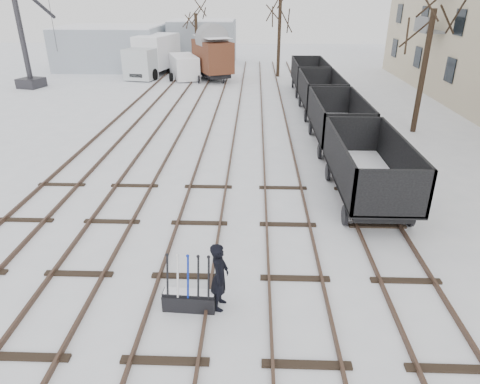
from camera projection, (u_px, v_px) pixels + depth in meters
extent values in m
plane|color=white|center=(186.00, 277.00, 11.81)|extent=(120.00, 120.00, 0.00)
cube|color=black|center=(107.00, 127.00, 24.67)|extent=(0.07, 52.00, 0.15)
cube|color=black|center=(131.00, 128.00, 24.62)|extent=(0.07, 52.00, 0.15)
cube|color=black|center=(11.00, 235.00, 13.80)|extent=(1.90, 0.20, 0.08)
cube|color=black|center=(158.00, 128.00, 24.57)|extent=(0.07, 52.00, 0.15)
cube|color=black|center=(183.00, 128.00, 24.53)|extent=(0.07, 52.00, 0.15)
cube|color=black|center=(102.00, 237.00, 13.71)|extent=(1.90, 0.20, 0.08)
cube|color=black|center=(210.00, 128.00, 24.48)|extent=(0.07, 52.00, 0.15)
cube|color=black|center=(235.00, 129.00, 24.43)|extent=(0.07, 52.00, 0.15)
cube|color=black|center=(196.00, 238.00, 13.61)|extent=(1.90, 0.20, 0.08)
cube|color=black|center=(263.00, 129.00, 24.38)|extent=(0.07, 52.00, 0.15)
cube|color=black|center=(288.00, 129.00, 24.33)|extent=(0.07, 52.00, 0.15)
cube|color=black|center=(290.00, 240.00, 13.51)|extent=(1.90, 0.20, 0.08)
cube|color=black|center=(315.00, 129.00, 24.28)|extent=(0.07, 52.00, 0.15)
cube|color=black|center=(341.00, 130.00, 24.24)|extent=(0.07, 52.00, 0.15)
cube|color=black|center=(386.00, 242.00, 13.42)|extent=(1.90, 0.20, 0.08)
cube|color=#929CA5|center=(112.00, 48.00, 43.98)|extent=(10.00, 8.00, 4.00)
cube|color=white|center=(109.00, 26.00, 43.11)|extent=(9.80, 7.84, 0.10)
cube|color=#929CA5|center=(203.00, 42.00, 47.23)|extent=(7.00, 6.00, 4.40)
cube|color=white|center=(202.00, 20.00, 46.27)|extent=(6.86, 5.88, 0.10)
cube|color=black|center=(190.00, 301.00, 10.55)|extent=(1.32, 0.49, 0.44)
cube|color=black|center=(189.00, 293.00, 10.45)|extent=(1.31, 0.37, 0.06)
cube|color=white|center=(189.00, 292.00, 10.43)|extent=(1.26, 0.33, 0.03)
cylinder|color=black|center=(168.00, 276.00, 10.28)|extent=(0.07, 0.32, 1.08)
cylinder|color=silver|center=(178.00, 276.00, 10.26)|extent=(0.07, 0.32, 1.08)
cylinder|color=#0B229B|center=(188.00, 277.00, 10.24)|extent=(0.07, 0.32, 1.08)
cylinder|color=black|center=(198.00, 277.00, 10.22)|extent=(0.07, 0.32, 1.08)
cylinder|color=black|center=(209.00, 278.00, 10.20)|extent=(0.07, 0.32, 1.08)
imported|color=black|center=(220.00, 276.00, 10.33)|extent=(0.51, 0.71, 1.81)
cube|color=black|center=(366.00, 185.00, 15.91)|extent=(1.91, 5.24, 0.40)
cube|color=black|center=(366.00, 180.00, 15.82)|extent=(2.38, 5.96, 0.12)
cube|color=black|center=(337.00, 159.00, 15.52)|extent=(0.10, 5.96, 1.59)
cube|color=black|center=(401.00, 160.00, 15.45)|extent=(0.10, 5.96, 1.59)
cube|color=white|center=(367.00, 177.00, 15.78)|extent=(2.15, 5.72, 0.06)
cylinder|color=black|center=(345.00, 215.00, 14.34)|extent=(0.12, 0.70, 0.70)
cylinder|color=black|center=(381.00, 173.00, 17.73)|extent=(0.12, 0.70, 0.70)
cube|color=black|center=(337.00, 133.00, 21.70)|extent=(1.91, 5.24, 0.40)
cube|color=black|center=(337.00, 130.00, 21.62)|extent=(2.38, 5.96, 0.12)
cube|color=black|center=(315.00, 114.00, 21.32)|extent=(0.10, 5.96, 1.59)
cube|color=black|center=(362.00, 114.00, 21.25)|extent=(0.10, 5.96, 1.59)
cube|color=white|center=(337.00, 128.00, 21.58)|extent=(2.15, 5.72, 0.06)
cylinder|color=black|center=(320.00, 151.00, 20.14)|extent=(0.12, 0.70, 0.70)
cylinder|color=black|center=(350.00, 128.00, 23.52)|extent=(0.12, 0.70, 0.70)
cube|color=black|center=(320.00, 104.00, 27.50)|extent=(1.91, 5.24, 0.40)
cube|color=black|center=(320.00, 101.00, 27.41)|extent=(2.38, 5.96, 0.12)
cube|color=black|center=(303.00, 88.00, 27.11)|extent=(0.10, 5.96, 1.59)
cube|color=black|center=(339.00, 88.00, 27.04)|extent=(0.10, 5.96, 1.59)
cube|color=white|center=(320.00, 99.00, 27.37)|extent=(2.15, 5.72, 0.06)
cylinder|color=black|center=(305.00, 116.00, 25.93)|extent=(0.12, 0.70, 0.70)
cylinder|color=black|center=(332.00, 102.00, 29.32)|extent=(0.12, 0.70, 0.70)
cube|color=black|center=(309.00, 84.00, 33.29)|extent=(1.91, 5.24, 0.40)
cube|color=black|center=(309.00, 82.00, 33.21)|extent=(2.38, 5.96, 0.12)
cube|color=black|center=(295.00, 71.00, 32.91)|extent=(0.10, 5.96, 1.59)
cube|color=black|center=(325.00, 71.00, 32.84)|extent=(0.10, 5.96, 1.59)
cube|color=white|center=(309.00, 81.00, 33.17)|extent=(2.15, 5.72, 0.06)
cylinder|color=black|center=(297.00, 93.00, 31.73)|extent=(0.12, 0.70, 0.70)
cylinder|color=black|center=(319.00, 84.00, 35.11)|extent=(0.12, 0.70, 0.70)
cube|color=black|center=(213.00, 73.00, 38.15)|extent=(3.46, 4.66, 0.39)
cube|color=#532318|center=(212.00, 56.00, 37.53)|extent=(4.12, 5.39, 2.53)
cube|color=white|center=(212.00, 37.00, 36.85)|extent=(3.81, 5.07, 0.04)
cylinder|color=black|center=(199.00, 79.00, 36.90)|extent=(0.12, 0.68, 0.68)
cylinder|color=black|center=(226.00, 73.00, 39.65)|extent=(0.12, 0.68, 0.68)
cube|color=black|center=(155.00, 69.00, 40.65)|extent=(2.92, 7.94, 0.31)
cube|color=#B1B7BB|center=(147.00, 64.00, 37.68)|extent=(2.87, 2.56, 2.59)
cube|color=silver|center=(155.00, 51.00, 40.76)|extent=(3.69, 5.81, 2.90)
cube|color=white|center=(154.00, 35.00, 40.14)|extent=(3.62, 5.70, 0.04)
cylinder|color=black|center=(136.00, 74.00, 38.27)|extent=(0.31, 1.03, 1.03)
cylinder|color=black|center=(172.00, 65.00, 43.26)|extent=(0.31, 1.03, 1.03)
cube|color=silver|center=(184.00, 67.00, 38.69)|extent=(3.40, 5.05, 1.90)
cube|color=white|center=(183.00, 55.00, 38.28)|extent=(3.32, 4.93, 0.04)
cylinder|color=black|center=(171.00, 77.00, 37.68)|extent=(0.23, 0.74, 0.74)
cylinder|color=black|center=(197.00, 72.00, 40.29)|extent=(0.23, 0.74, 0.74)
cube|color=#29282D|center=(31.00, 83.00, 35.24)|extent=(2.13, 2.13, 0.76)
cylinder|color=#29282D|center=(22.00, 39.00, 33.79)|extent=(0.42, 0.42, 7.62)
cylinder|color=black|center=(42.00, 25.00, 36.83)|extent=(0.04, 0.04, 4.29)
cylinder|color=black|center=(423.00, 73.00, 22.84)|extent=(0.30, 0.30, 6.42)
cylinder|color=black|center=(197.00, 42.00, 42.33)|extent=(0.30, 0.30, 5.34)
cylinder|color=black|center=(279.00, 39.00, 38.74)|extent=(0.30, 0.30, 6.59)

